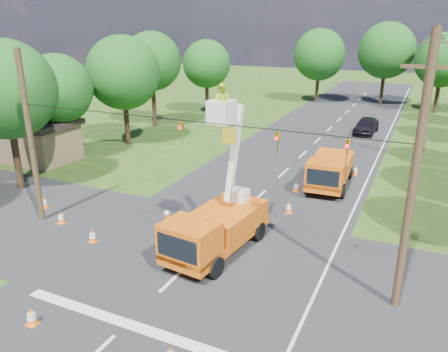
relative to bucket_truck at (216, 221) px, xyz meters
The scene contains 30 objects.
ground 17.32m from the bucket_truck, 92.09° to the left, with size 140.00×140.00×0.00m, color #254314.
road_main 17.32m from the bucket_truck, 92.09° to the left, with size 12.00×100.00×0.06m, color black.
road_cross 1.90m from the bucket_truck, 129.42° to the right, with size 56.00×10.00×0.07m, color black.
stop_bar 6.21m from the bucket_truck, 96.01° to the right, with size 9.00×0.45×0.02m, color silver.
edge_line 18.01m from the bucket_truck, 73.91° to the left, with size 0.12×90.00×0.02m, color silver.
bucket_truck is the anchor object (origin of this frame).
second_truck 11.20m from the bucket_truck, 75.27° to the left, with size 2.66×6.09×2.24m.
ground_worker 2.43m from the bucket_truck, 164.58° to the right, with size 0.66×0.43×1.81m, color orange.
distant_car 27.17m from the bucket_truck, 83.82° to the left, with size 1.84×4.58×1.56m, color black.
traffic_cone_0 8.33m from the bucket_truck, 116.27° to the right, with size 0.38×0.38×0.71m.
traffic_cone_2 6.11m from the bucket_truck, 73.30° to the left, with size 0.38×0.38×0.71m.
traffic_cone_3 9.26m from the bucket_truck, 82.63° to the left, with size 0.38×0.38×0.71m.
traffic_cone_4 6.25m from the bucket_truck, 164.63° to the right, with size 0.38×0.38×0.71m.
traffic_cone_5 8.97m from the bucket_truck, behind, with size 0.38×0.38×0.71m.
traffic_cone_6 11.30m from the bucket_truck, behind, with size 0.38×0.38×0.71m.
traffic_cone_7 14.60m from the bucket_truck, 73.92° to the left, with size 0.38×0.38×0.71m.
pole_right_near 8.64m from the bucket_truck, ahead, with size 1.80×0.30×10.00m.
pole_right_mid 21.07m from the bucket_truck, 67.74° to the left, with size 1.80×0.30×10.00m.
pole_right_far 40.17m from the bucket_truck, 78.66° to the left, with size 1.80×0.30×10.00m.
pole_left 10.56m from the bucket_truck, behind, with size 0.30×0.30×9.00m.
signal_span 4.61m from the bucket_truck, 25.78° to the right, with size 18.00×0.29×1.07m.
shed 19.98m from the bucket_truck, 158.77° to the left, with size 5.50×4.50×3.15m.
tree_left_b 16.00m from the bucket_truck, behind, with size 6.00×6.00×9.32m.
tree_left_c 19.39m from the bucket_truck, 154.32° to the left, with size 5.20×5.20×8.06m.
tree_left_d 21.61m from the bucket_truck, 137.67° to the left, with size 6.20×6.20×9.24m.
tree_left_e 27.90m from the bucket_truck, 129.38° to the left, with size 5.80×5.80×9.41m.
tree_left_f 33.31m from the bucket_truck, 117.82° to the left, with size 5.40×5.40×8.40m.
tree_far_a 42.85m from the bucket_truck, 97.59° to the left, with size 6.60×6.60×9.50m.
tree_far_b 44.60m from the bucket_truck, 86.93° to the left, with size 7.00×7.00×10.32m.
tree_far_c 42.41m from the bucket_truck, 77.86° to the left, with size 6.20×6.20×9.18m.
Camera 1 is at (8.54, -13.37, 10.10)m, focal length 35.00 mm.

